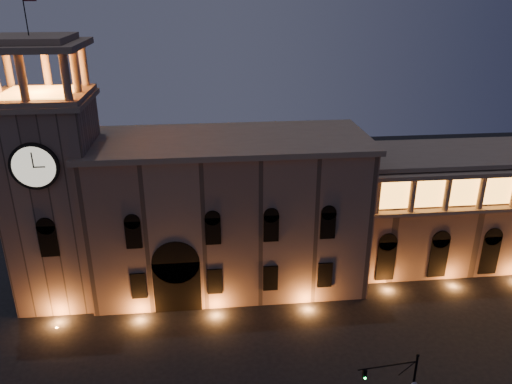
% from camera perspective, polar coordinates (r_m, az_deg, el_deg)
% --- Properties ---
extents(government_building, '(30.80, 12.80, 17.60)m').
position_cam_1_polar(government_building, '(57.05, -3.14, -2.34)').
color(government_building, '#7F6353').
rests_on(government_building, ground).
extents(clock_tower, '(9.80, 9.80, 32.40)m').
position_cam_1_polar(clock_tower, '(56.95, -22.01, 0.01)').
color(clock_tower, '#7F6353').
rests_on(clock_tower, ground).
extents(colonnade_wing, '(40.60, 11.50, 14.50)m').
position_cam_1_polar(colonnade_wing, '(69.71, 25.99, -1.25)').
color(colonnade_wing, '#7A5E4E').
rests_on(colonnade_wing, ground).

